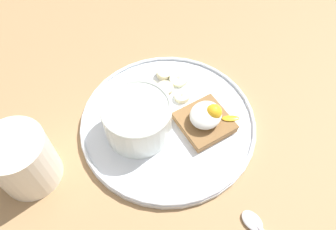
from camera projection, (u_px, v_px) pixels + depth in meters
The scene contains 11 objects.
ground_plane at pixel (168, 128), 58.32cm from camera, with size 120.00×120.00×2.00cm, color #9D784F.
plate at pixel (168, 122), 56.84cm from camera, with size 30.33×30.33×1.60cm.
oatmeal_bowl at pixel (138, 119), 52.93cm from camera, with size 11.29×11.29×6.84cm.
toast_slice at pixel (205, 122), 55.56cm from camera, with size 10.70×10.70×1.59cm.
poached_egg at pixel (208, 115), 53.72cm from camera, with size 6.99×7.48×3.61cm.
banana_slice_front at pixel (165, 88), 60.03cm from camera, with size 4.08×4.11×1.40cm.
banana_slice_left at pixel (148, 88), 59.91cm from camera, with size 5.00×5.03×1.63cm.
banana_slice_back at pixel (164, 73), 61.91cm from camera, with size 3.13×3.32×1.88cm.
banana_slice_right at pixel (182, 96), 59.14cm from camera, with size 3.84×3.85×1.08cm.
banana_slice_inner at pixel (179, 79), 61.35cm from camera, with size 4.32×4.25×1.46cm.
coffee_mug at pixel (22, 159), 48.16cm from camera, with size 9.27×12.93×9.77cm.
Camera 1 is at (-24.82, -18.63, 50.43)cm, focal length 35.00 mm.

